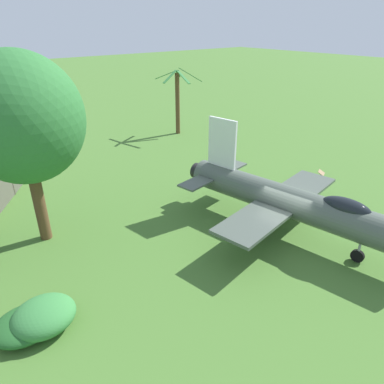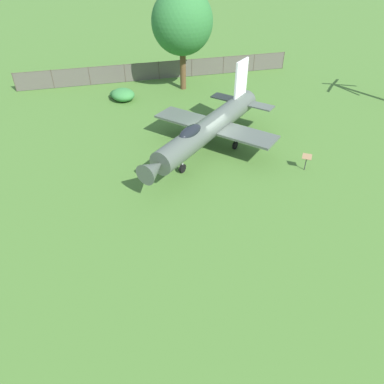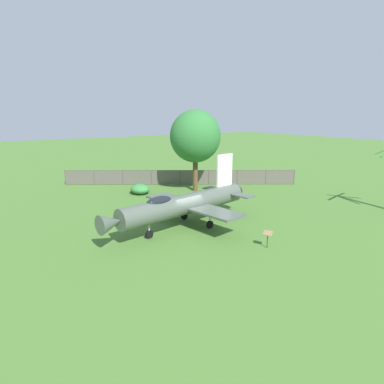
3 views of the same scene
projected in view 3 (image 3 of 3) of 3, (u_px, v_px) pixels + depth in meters
The scene contains 7 objects.
ground_plane at pixel (186, 227), 25.56m from camera, with size 200.00×200.00×0.00m, color #47722D.
display_jet at pixel (182, 204), 24.89m from camera, with size 13.60×9.37×5.34m.
shade_tree at pixel (195, 137), 36.20m from camera, with size 5.70×5.44×9.07m.
perimeter_fence at pixel (180, 177), 40.60m from camera, with size 23.96×15.51×1.85m.
shrub_near_fence at pixel (140, 189), 36.58m from camera, with size 1.96×2.27×0.75m.
shrub_by_tree at pixel (140, 189), 35.94m from camera, with size 2.03×2.27×1.09m.
info_plaque at pixel (268, 235), 21.41m from camera, with size 0.60×0.71×1.14m.
Camera 3 is at (12.96, 20.46, 8.62)m, focal length 30.64 mm.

